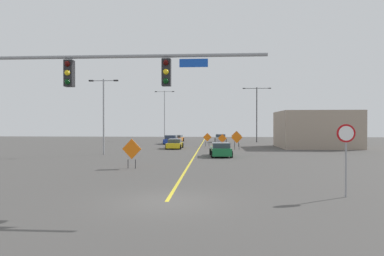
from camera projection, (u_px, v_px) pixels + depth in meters
The scene contains 18 objects.
ground at pixel (167, 202), 12.97m from camera, with size 139.93×139.93×0.00m, color #4C4947.
road_centre_stripe at pixel (202, 144), 51.75m from camera, with size 0.16×77.74×0.01m.
traffic_signal_assembly at pixel (72, 84), 13.15m from camera, with size 11.70×0.44×6.26m.
stop_sign at pixel (346, 146), 13.82m from camera, with size 0.76×0.07×3.03m.
street_lamp_mid_right at pixel (257, 110), 57.00m from camera, with size 4.79×0.24×9.38m.
street_lamp_far_left at pixel (164, 111), 66.06m from camera, with size 3.89×0.24×9.71m.
street_lamp_near_left at pixel (104, 110), 33.53m from camera, with size 2.98×0.24×7.58m.
construction_sign_median_near at pixel (236, 137), 45.64m from camera, with size 1.41×0.07×2.18m.
construction_sign_median_far at pixel (207, 138), 46.37m from camera, with size 1.20×0.05×1.87m.
construction_sign_left_shoulder at pixel (222, 139), 42.82m from camera, with size 1.15×0.16×1.82m.
construction_sign_right_shoulder at pixel (237, 138), 40.18m from camera, with size 1.38×0.21×2.16m.
construction_sign_left_lane at pixel (132, 150), 22.95m from camera, with size 1.39×0.28×2.04m.
car_green_approaching at pixel (221, 150), 31.72m from camera, with size 2.16×4.20×1.31m.
car_blue_passing at pixel (171, 140), 52.38m from camera, with size 2.11×4.43×1.37m.
car_silver_distant at pixel (220, 138), 57.40m from camera, with size 2.01×4.25×1.39m.
car_orange_mid at pixel (177, 138), 58.89m from camera, with size 2.23×4.60×1.19m.
car_yellow_near at pixel (175, 144), 42.20m from camera, with size 1.92×4.25×1.21m.
roadside_building_east at pixel (316, 129), 43.96m from camera, with size 9.54×8.24×4.78m.
Camera 1 is at (1.82, -12.85, 3.00)m, focal length 31.27 mm.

